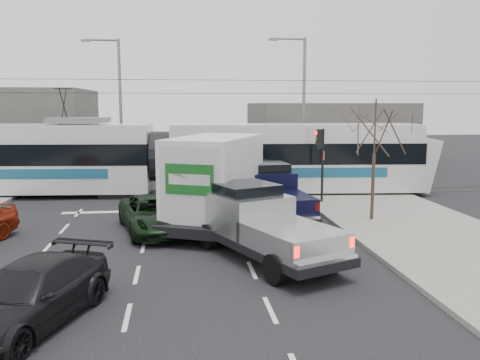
{
  "coord_description": "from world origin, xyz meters",
  "views": [
    {
      "loc": [
        -0.47,
        -17.5,
        4.94
      ],
      "look_at": [
        2.12,
        3.24,
        1.8
      ],
      "focal_mm": 38.0,
      "sensor_mm": 36.0,
      "label": 1
    }
  ],
  "objects": [
    {
      "name": "street_lamp_near",
      "position": [
        7.31,
        14.0,
        5.11
      ],
      "size": [
        2.38,
        0.25,
        9.0
      ],
      "color": "slate",
      "rests_on": "ground"
    },
    {
      "name": "traffic_signal",
      "position": [
        6.47,
        6.5,
        2.74
      ],
      "size": [
        0.44,
        0.44,
        3.6
      ],
      "color": "black",
      "rests_on": "ground"
    },
    {
      "name": "bare_tree",
      "position": [
        7.6,
        2.5,
        3.79
      ],
      "size": [
        2.4,
        2.4,
        5.0
      ],
      "color": "#47382B",
      "rests_on": "ground"
    },
    {
      "name": "building_right",
      "position": [
        12.0,
        24.0,
        2.5
      ],
      "size": [
        12.0,
        10.0,
        5.0
      ],
      "primitive_type": "cube",
      "color": "slate",
      "rests_on": "ground"
    },
    {
      "name": "street_lamp_far",
      "position": [
        -4.19,
        16.0,
        5.11
      ],
      "size": [
        2.38,
        0.25,
        9.0
      ],
      "color": "slate",
      "rests_on": "ground"
    },
    {
      "name": "sidewalk_right",
      "position": [
        9.0,
        0.0,
        0.07
      ],
      "size": [
        6.0,
        60.0,
        0.15
      ],
      "primitive_type": "cube",
      "color": "gray",
      "rests_on": "ground"
    },
    {
      "name": "tram",
      "position": [
        -1.38,
        10.28,
        2.04
      ],
      "size": [
        28.24,
        5.29,
        5.74
      ],
      "rotation": [
        0.0,
        0.0,
        -0.09
      ],
      "color": "silver",
      "rests_on": "ground"
    },
    {
      "name": "navy_pickup",
      "position": [
        3.39,
        3.21,
        1.2
      ],
      "size": [
        2.7,
        5.93,
        2.42
      ],
      "rotation": [
        0.0,
        0.0,
        0.1
      ],
      "color": "black",
      "rests_on": "ground"
    },
    {
      "name": "catenary",
      "position": [
        0.0,
        10.0,
        3.88
      ],
      "size": [
        60.0,
        0.2,
        7.0
      ],
      "color": "black",
      "rests_on": "ground"
    },
    {
      "name": "box_truck",
      "position": [
        1.23,
        2.57,
        1.83
      ],
      "size": [
        5.36,
        7.78,
        3.7
      ],
      "rotation": [
        0.0,
        0.0,
        -0.43
      ],
      "color": "black",
      "rests_on": "ground"
    },
    {
      "name": "green_car",
      "position": [
        -1.35,
        2.02,
        0.7
      ],
      "size": [
        3.39,
        5.42,
        1.4
      ],
      "primitive_type": "imported",
      "rotation": [
        0.0,
        0.0,
        0.23
      ],
      "color": "black",
      "rests_on": "ground"
    },
    {
      "name": "dark_car",
      "position": [
        -3.81,
        -6.14,
        0.7
      ],
      "size": [
        3.57,
        5.23,
        1.41
      ],
      "primitive_type": "imported",
      "rotation": [
        0.0,
        0.0,
        -0.37
      ],
      "color": "black",
      "rests_on": "ground"
    },
    {
      "name": "ground",
      "position": [
        0.0,
        0.0,
        0.0
      ],
      "size": [
        120.0,
        120.0,
        0.0
      ],
      "primitive_type": "plane",
      "color": "black",
      "rests_on": "ground"
    },
    {
      "name": "rails",
      "position": [
        0.0,
        10.0,
        0.01
      ],
      "size": [
        60.0,
        1.6,
        0.03
      ],
      "primitive_type": "cube",
      "color": "#33302D",
      "rests_on": "ground"
    },
    {
      "name": "silver_pickup",
      "position": [
        2.1,
        -1.65,
        1.15
      ],
      "size": [
        4.51,
        6.68,
        2.31
      ],
      "rotation": [
        0.0,
        0.0,
        0.41
      ],
      "color": "black",
      "rests_on": "ground"
    }
  ]
}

